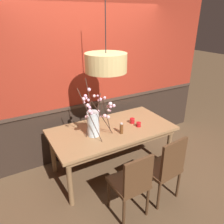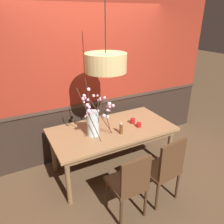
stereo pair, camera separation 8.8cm
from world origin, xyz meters
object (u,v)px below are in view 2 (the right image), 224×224
Objects in this scene: vase_with_blossoms at (93,122)px; chair_far_side_right at (105,116)px; pendant_lamp at (106,63)px; candle_holder_nearer_center at (139,125)px; chair_near_side_right at (165,168)px; chair_far_side_left at (75,121)px; candle_holder_nearer_edge at (133,121)px; condiment_bottle at (121,129)px; dining_table at (112,133)px; chair_near_side_left at (129,183)px.

chair_far_side_right is at bearing 55.69° from vase_with_blossoms.
pendant_lamp is (0.21, 0.01, 0.80)m from vase_with_blossoms.
candle_holder_nearer_center is (0.71, -0.09, -0.18)m from vase_with_blossoms.
chair_far_side_right is 0.98× the size of chair_near_side_right.
chair_far_side_left reaches higher than candle_holder_nearer_edge.
chair_near_side_right is 0.95m from candle_holder_nearer_edge.
pendant_lamp is at bearing 138.62° from condiment_bottle.
candle_holder_nearer_center is 1.11m from pendant_lamp.
chair_far_side_left is at bearing 88.25° from vase_with_blossoms.
chair_far_side_right is at bearing 70.17° from dining_table.
vase_with_blossoms is at bearing 94.88° from chair_near_side_left.
chair_far_side_right is 1.62m from pendant_lamp.
chair_far_side_right reaches higher than chair_near_side_left.
condiment_bottle reaches higher than dining_table.
vase_with_blossoms is 0.72m from candle_holder_nearer_edge.
chair_near_side_left is 1.03m from candle_holder_nearer_center.
vase_with_blossoms is at bearing 125.28° from chair_near_side_right.
candle_holder_nearer_center is at bearing 50.15° from chair_near_side_left.
chair_far_side_right is at bearing -2.40° from chair_far_side_left.
chair_far_side_right is at bearing 64.91° from pendant_lamp.
vase_with_blossoms is (-0.07, 0.86, 0.44)m from chair_near_side_left.
chair_far_side_right reaches higher than dining_table.
dining_table is 2.03× the size of chair_near_side_left.
dining_table is 1.94× the size of chair_near_side_right.
chair_far_side_left is at bearing 107.89° from dining_table.
vase_with_blossoms reaches higher than chair_far_side_left.
candle_holder_nearer_edge is (0.70, 0.05, -0.17)m from vase_with_blossoms.
condiment_bottle is (-0.34, -0.05, 0.04)m from candle_holder_nearer_center.
pendant_lamp is at bearing 114.93° from chair_near_side_right.
candle_holder_nearer_edge is at bearing -86.78° from chair_far_side_right.
condiment_bottle reaches higher than candle_holder_nearer_center.
chair_far_side_left is 1.58m from pendant_lamp.
candle_holder_nearer_edge is (0.37, -0.00, 0.12)m from dining_table.
chair_far_side_left reaches higher than candle_holder_nearer_center.
pendant_lamp reaches higher than chair_far_side_right.
dining_table is 2.18× the size of vase_with_blossoms.
candle_holder_nearer_edge is (0.05, -0.89, 0.26)m from chair_far_side_right.
chair_far_side_left is 1.20m from condiment_bottle.
dining_table is at bearing 9.94° from vase_with_blossoms.
chair_near_side_left is at bearing -105.42° from dining_table.
condiment_bottle is (0.30, 0.72, 0.31)m from chair_near_side_left.
chair_near_side_left is (-0.25, -0.92, -0.15)m from dining_table.
vase_with_blossoms reaches higher than candle_holder_nearer_center.
dining_table is at bearing 23.36° from pendant_lamp.
candle_holder_nearer_edge is at bearing 5.68° from pendant_lamp.
chair_near_side_right is at bearing -71.81° from condiment_bottle.
vase_with_blossoms reaches higher than condiment_bottle.
chair_near_side_left is at bearing -107.62° from chair_far_side_right.
chair_near_side_left is at bearing -112.51° from condiment_bottle.
chair_far_side_left is 1.11× the size of vase_with_blossoms.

